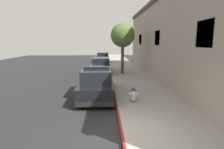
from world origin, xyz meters
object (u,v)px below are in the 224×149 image
Objects in this scene: police_cruiser at (97,83)px; parked_car_dark_far at (103,58)px; parked_car_silver_ahead at (101,66)px; fire_hydrant at (133,94)px; street_tree at (123,36)px.

parked_car_dark_far is at bearing 89.40° from police_cruiser.
police_cruiser is at bearing -90.71° from parked_car_silver_ahead.
fire_hydrant is (1.69, -19.58, -0.23)m from parked_car_dark_far.
parked_car_dark_far is at bearing 99.85° from street_tree.
parked_car_silver_ahead is at bearing -90.51° from parked_car_dark_far.
parked_car_silver_ahead is at bearing 89.29° from police_cruiser.
street_tree is (2.13, 6.82, 2.94)m from police_cruiser.
street_tree reaches higher than police_cruiser.
street_tree reaches higher than parked_car_silver_ahead.
police_cruiser is 2.45m from fire_hydrant.
police_cruiser is at bearing -90.60° from parked_car_dark_far.
parked_car_silver_ahead is 1.04× the size of street_tree.
parked_car_dark_far is 1.04× the size of street_tree.
police_cruiser is 18.03m from parked_car_dark_far.
parked_car_silver_ahead is 1.00× the size of parked_car_dark_far.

